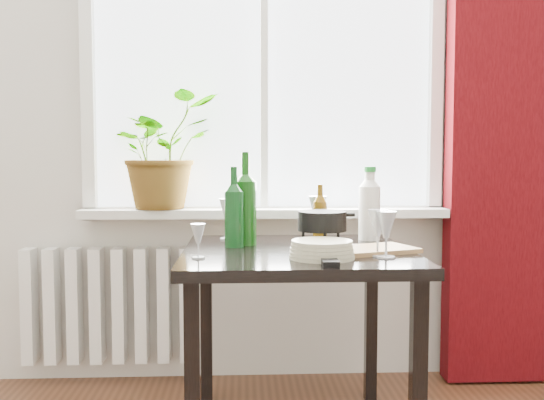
{
  "coord_description": "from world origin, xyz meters",
  "views": [
    {
      "loc": [
        -0.1,
        -0.71,
        1.08
      ],
      "look_at": [
        0.01,
        1.55,
        0.93
      ],
      "focal_mm": 40.0,
      "sensor_mm": 36.0,
      "label": 1
    }
  ],
  "objects_px": {
    "potted_plant": "(162,151)",
    "wine_bottle_left": "(234,206)",
    "bottle_amber": "(320,212)",
    "wineglass_back_left": "(228,218)",
    "cutting_board": "(372,250)",
    "wineglass_far_right": "(386,234)",
    "wineglass_front_right": "(378,232)",
    "wineglass_front_left": "(198,241)",
    "cleaning_bottle": "(370,202)",
    "tv_remote": "(328,260)",
    "wine_bottle_right": "(245,198)",
    "plate_stack": "(322,250)",
    "fondue_pot": "(322,230)",
    "wineglass_back_center": "(318,217)",
    "radiator": "(108,305)",
    "table": "(297,273)"
  },
  "relations": [
    {
      "from": "potted_plant",
      "to": "wine_bottle_left",
      "type": "xyz_separation_m",
      "value": [
        0.35,
        -0.54,
        -0.22
      ]
    },
    {
      "from": "bottle_amber",
      "to": "wineglass_back_left",
      "type": "relative_size",
      "value": 1.34
    },
    {
      "from": "cutting_board",
      "to": "wineglass_far_right",
      "type": "bearing_deg",
      "value": -81.64
    },
    {
      "from": "wineglass_front_right",
      "to": "wineglass_front_left",
      "type": "xyz_separation_m",
      "value": [
        -0.63,
        -0.03,
        -0.02
      ]
    },
    {
      "from": "wine_bottle_left",
      "to": "wineglass_front_right",
      "type": "xyz_separation_m",
      "value": [
        0.51,
        -0.24,
        -0.08
      ]
    },
    {
      "from": "cleaning_bottle",
      "to": "wineglass_front_right",
      "type": "bearing_deg",
      "value": -97.91
    },
    {
      "from": "tv_remote",
      "to": "wineglass_front_left",
      "type": "bearing_deg",
      "value": 167.2
    },
    {
      "from": "wine_bottle_right",
      "to": "plate_stack",
      "type": "height_order",
      "value": "wine_bottle_right"
    },
    {
      "from": "wineglass_front_right",
      "to": "fondue_pot",
      "type": "relative_size",
      "value": 0.79
    },
    {
      "from": "cleaning_bottle",
      "to": "plate_stack",
      "type": "height_order",
      "value": "cleaning_bottle"
    },
    {
      "from": "wine_bottle_right",
      "to": "cleaning_bottle",
      "type": "height_order",
      "value": "wine_bottle_right"
    },
    {
      "from": "wineglass_front_left",
      "to": "fondue_pot",
      "type": "height_order",
      "value": "fondue_pot"
    },
    {
      "from": "wine_bottle_left",
      "to": "tv_remote",
      "type": "height_order",
      "value": "wine_bottle_left"
    },
    {
      "from": "fondue_pot",
      "to": "tv_remote",
      "type": "bearing_deg",
      "value": -114.19
    },
    {
      "from": "wineglass_back_center",
      "to": "cutting_board",
      "type": "height_order",
      "value": "wineglass_back_center"
    },
    {
      "from": "wineglass_far_right",
      "to": "wineglass_front_left",
      "type": "distance_m",
      "value": 0.65
    },
    {
      "from": "fondue_pot",
      "to": "tv_remote",
      "type": "distance_m",
      "value": 0.32
    },
    {
      "from": "radiator",
      "to": "wine_bottle_left",
      "type": "bearing_deg",
      "value": -42.28
    },
    {
      "from": "plate_stack",
      "to": "cutting_board",
      "type": "height_order",
      "value": "plate_stack"
    },
    {
      "from": "wine_bottle_left",
      "to": "plate_stack",
      "type": "relative_size",
      "value": 1.41
    },
    {
      "from": "wineglass_back_center",
      "to": "plate_stack",
      "type": "bearing_deg",
      "value": -95.28
    },
    {
      "from": "table",
      "to": "cutting_board",
      "type": "xyz_separation_m",
      "value": [
        0.27,
        -0.08,
        0.1
      ]
    },
    {
      "from": "wineglass_back_left",
      "to": "tv_remote",
      "type": "height_order",
      "value": "wineglass_back_left"
    },
    {
      "from": "table",
      "to": "wineglass_front_right",
      "type": "height_order",
      "value": "wineglass_front_right"
    },
    {
      "from": "bottle_amber",
      "to": "wineglass_back_center",
      "type": "relative_size",
      "value": 1.26
    },
    {
      "from": "bottle_amber",
      "to": "potted_plant",
      "type": "bearing_deg",
      "value": 150.53
    },
    {
      "from": "potted_plant",
      "to": "wineglass_back_center",
      "type": "xyz_separation_m",
      "value": [
        0.69,
        -0.35,
        -0.28
      ]
    },
    {
      "from": "cleaning_bottle",
      "to": "wineglass_front_left",
      "type": "bearing_deg",
      "value": -147.02
    },
    {
      "from": "wineglass_far_right",
      "to": "wineglass_front_left",
      "type": "relative_size",
      "value": 1.37
    },
    {
      "from": "radiator",
      "to": "cleaning_bottle",
      "type": "relative_size",
      "value": 2.53
    },
    {
      "from": "table",
      "to": "fondue_pot",
      "type": "distance_m",
      "value": 0.19
    },
    {
      "from": "table",
      "to": "fondue_pot",
      "type": "relative_size",
      "value": 4.01
    },
    {
      "from": "radiator",
      "to": "wineglass_front_right",
      "type": "relative_size",
      "value": 4.78
    },
    {
      "from": "wineglass_front_right",
      "to": "plate_stack",
      "type": "height_order",
      "value": "wineglass_front_right"
    },
    {
      "from": "cleaning_bottle",
      "to": "wineglass_front_left",
      "type": "xyz_separation_m",
      "value": [
        -0.68,
        -0.44,
        -0.1
      ]
    },
    {
      "from": "fondue_pot",
      "to": "tv_remote",
      "type": "height_order",
      "value": "fondue_pot"
    },
    {
      "from": "potted_plant",
      "to": "bottle_amber",
      "type": "relative_size",
      "value": 2.28
    },
    {
      "from": "cleaning_bottle",
      "to": "wineglass_front_left",
      "type": "relative_size",
      "value": 2.61
    },
    {
      "from": "wineglass_front_left",
      "to": "bottle_amber",
      "type": "bearing_deg",
      "value": 41.37
    },
    {
      "from": "wineglass_front_left",
      "to": "wine_bottle_right",
      "type": "bearing_deg",
      "value": 63.41
    },
    {
      "from": "radiator",
      "to": "cutting_board",
      "type": "distance_m",
      "value": 1.38
    },
    {
      "from": "plate_stack",
      "to": "wine_bottle_left",
      "type": "bearing_deg",
      "value": 136.69
    },
    {
      "from": "wine_bottle_left",
      "to": "fondue_pot",
      "type": "xyz_separation_m",
      "value": [
        0.33,
        -0.07,
        -0.09
      ]
    },
    {
      "from": "wine_bottle_right",
      "to": "cleaning_bottle",
      "type": "distance_m",
      "value": 0.53
    },
    {
      "from": "cleaning_bottle",
      "to": "wineglass_back_center",
      "type": "height_order",
      "value": "cleaning_bottle"
    },
    {
      "from": "plate_stack",
      "to": "table",
      "type": "bearing_deg",
      "value": 107.45
    },
    {
      "from": "potted_plant",
      "to": "wineglass_back_center",
      "type": "distance_m",
      "value": 0.83
    },
    {
      "from": "wineglass_back_left",
      "to": "tv_remote",
      "type": "distance_m",
      "value": 0.69
    },
    {
      "from": "plate_stack",
      "to": "tv_remote",
      "type": "xyz_separation_m",
      "value": [
        0.01,
        -0.09,
        -0.02
      ]
    },
    {
      "from": "potted_plant",
      "to": "plate_stack",
      "type": "distance_m",
      "value": 1.11
    }
  ]
}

